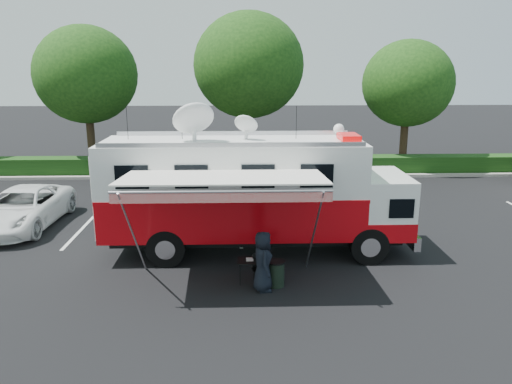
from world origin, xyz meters
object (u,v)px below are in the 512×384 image
command_truck (254,192)px  folding_table (252,262)px  trash_bin (276,273)px  white_suv (25,227)px

command_truck → folding_table: 2.80m
trash_bin → folding_table: bearing=159.7°
folding_table → white_suv: bearing=148.3°
command_truck → trash_bin: bearing=-78.4°
command_truck → trash_bin: 3.19m
command_truck → trash_bin: command_truck is taller
white_suv → folding_table: 10.07m
command_truck → folding_table: (-0.13, -2.42, -1.40)m
command_truck → folding_table: size_ratio=12.05×
command_truck → folding_table: bearing=-93.2°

